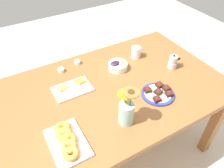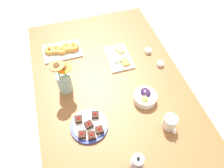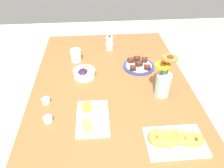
% 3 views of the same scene
% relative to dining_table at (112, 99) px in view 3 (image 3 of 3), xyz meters
% --- Properties ---
extents(ground_plane, '(6.00, 6.00, 0.00)m').
position_rel_dining_table_xyz_m(ground_plane, '(0.00, 0.00, -0.65)').
color(ground_plane, beige).
extents(dining_table, '(1.60, 1.00, 0.74)m').
position_rel_dining_table_xyz_m(dining_table, '(0.00, 0.00, 0.00)').
color(dining_table, brown).
rests_on(dining_table, ground_plane).
extents(coffee_mug, '(0.11, 0.08, 0.09)m').
position_rel_dining_table_xyz_m(coffee_mug, '(0.36, 0.24, 0.13)').
color(coffee_mug, white).
rests_on(coffee_mug, dining_table).
extents(grape_bowl, '(0.15, 0.15, 0.07)m').
position_rel_dining_table_xyz_m(grape_bowl, '(0.15, 0.17, 0.12)').
color(grape_bowl, white).
rests_on(grape_bowl, dining_table).
extents(cheese_platter, '(0.26, 0.17, 0.03)m').
position_rel_dining_table_xyz_m(cheese_platter, '(-0.24, 0.13, 0.10)').
color(cheese_platter, white).
rests_on(cheese_platter, dining_table).
extents(croissant_platter, '(0.19, 0.29, 0.05)m').
position_rel_dining_table_xyz_m(croissant_platter, '(-0.43, -0.26, 0.11)').
color(croissant_platter, white).
rests_on(croissant_platter, dining_table).
extents(jam_cup_honey, '(0.05, 0.05, 0.03)m').
position_rel_dining_table_xyz_m(jam_cup_honey, '(-0.24, 0.36, 0.10)').
color(jam_cup_honey, white).
rests_on(jam_cup_honey, dining_table).
extents(jam_cup_berry, '(0.05, 0.05, 0.03)m').
position_rel_dining_table_xyz_m(jam_cup_berry, '(-0.09, 0.39, 0.10)').
color(jam_cup_berry, white).
rests_on(jam_cup_berry, dining_table).
extents(dessert_plate, '(0.22, 0.22, 0.05)m').
position_rel_dining_table_xyz_m(dessert_plate, '(0.24, -0.21, 0.10)').
color(dessert_plate, navy).
rests_on(dessert_plate, dining_table).
extents(flower_vase, '(0.10, 0.13, 0.26)m').
position_rel_dining_table_xyz_m(flower_vase, '(-0.07, -0.29, 0.18)').
color(flower_vase, '#99C1B7').
rests_on(flower_vase, dining_table).
extents(moka_pot, '(0.11, 0.07, 0.12)m').
position_rel_dining_table_xyz_m(moka_pot, '(0.52, -0.02, 0.13)').
color(moka_pot, '#B7B7BC').
rests_on(moka_pot, dining_table).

